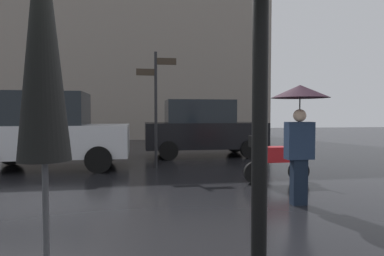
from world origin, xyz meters
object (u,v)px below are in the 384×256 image
at_px(parked_car_right, 49,131).
at_px(parked_scooter, 275,157).
at_px(folded_patio_umbrella_near, 43,59).
at_px(street_signpost, 156,98).
at_px(pedestrian_with_umbrella, 300,112).
at_px(parked_car_left, 203,128).

bearing_deg(parked_car_right, parked_scooter, -27.08).
relative_size(folded_patio_umbrella_near, street_signpost, 0.86).
relative_size(pedestrian_with_umbrella, parked_car_right, 0.48).
bearing_deg(street_signpost, parked_scooter, -44.72).
xyz_separation_m(folded_patio_umbrella_near, street_signpost, (0.99, 6.98, 0.12)).
bearing_deg(parked_scooter, parked_car_right, 160.43).
distance_m(folded_patio_umbrella_near, parked_car_right, 7.54).
distance_m(folded_patio_umbrella_near, parked_scooter, 5.85).
distance_m(parked_car_right, street_signpost, 2.99).
xyz_separation_m(parked_scooter, parked_car_right, (-5.24, 2.66, 0.46)).
bearing_deg(street_signpost, pedestrian_with_umbrella, -62.69).
bearing_deg(pedestrian_with_umbrella, parked_car_right, -11.21).
relative_size(pedestrian_with_umbrella, street_signpost, 0.62).
height_order(pedestrian_with_umbrella, parked_scooter, pedestrian_with_umbrella).
distance_m(pedestrian_with_umbrella, parked_scooter, 1.95).
bearing_deg(parked_car_right, folded_patio_umbrella_near, -75.87).
distance_m(pedestrian_with_umbrella, parked_car_right, 6.59).
height_order(parked_scooter, parked_car_right, parked_car_right).
bearing_deg(folded_patio_umbrella_near, parked_car_left, 73.54).
bearing_deg(pedestrian_with_umbrella, parked_car_left, -56.68).
xyz_separation_m(folded_patio_umbrella_near, parked_scooter, (3.39, 4.60, -1.23)).
distance_m(pedestrian_with_umbrella, parked_car_left, 6.32).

